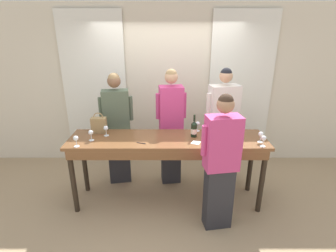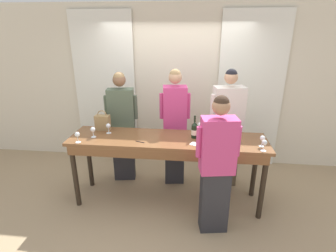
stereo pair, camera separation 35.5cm
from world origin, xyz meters
name	(u,v)px [view 2 (the right image)]	position (x,y,z in m)	size (l,w,h in m)	color
ground_plane	(168,199)	(0.00, 0.00, 0.00)	(18.00, 18.00, 0.00)	tan
wall_back	(176,87)	(0.00, 1.36, 1.40)	(12.00, 0.06, 2.80)	beige
curtain_panel_left	(105,89)	(-1.28, 1.30, 1.34)	(1.10, 0.03, 2.69)	white
curtain_panel_right	(250,93)	(1.28, 1.30, 1.34)	(1.10, 0.03, 2.69)	white
tasting_bar	(167,147)	(0.00, -0.03, 0.88)	(2.67, 0.65, 1.00)	brown
wine_bottle	(194,130)	(0.36, 0.05, 1.11)	(0.08, 0.08, 0.32)	black
handbag	(103,122)	(-0.97, 0.21, 1.11)	(0.21, 0.11, 0.30)	#997A4C
wine_glass_front_left	(263,139)	(1.21, -0.13, 1.10)	(0.07, 0.07, 0.15)	white
wine_glass_front_mid	(264,143)	(1.20, -0.26, 1.10)	(0.07, 0.07, 0.15)	white
wine_glass_front_right	(218,130)	(0.67, 0.12, 1.10)	(0.07, 0.07, 0.15)	white
wine_glass_center_left	(108,126)	(-0.85, 0.08, 1.10)	(0.07, 0.07, 0.15)	white
wine_glass_center_mid	(223,135)	(0.73, -0.07, 1.10)	(0.07, 0.07, 0.15)	white
wine_glass_center_right	(93,130)	(-1.01, -0.08, 1.10)	(0.07, 0.07, 0.15)	white
wine_glass_back_left	(200,125)	(0.43, 0.26, 1.10)	(0.07, 0.07, 0.15)	white
wine_glass_back_mid	(77,135)	(-1.14, -0.27, 1.10)	(0.07, 0.07, 0.15)	white
napkin	(195,144)	(0.37, -0.15, 1.00)	(0.14, 0.14, 0.00)	white
pen	(140,142)	(-0.34, -0.17, 1.00)	(0.12, 0.05, 0.01)	black
guest_olive_jacket	(122,127)	(-0.78, 0.53, 0.93)	(0.51, 0.27, 1.79)	#28282D
guest_pink_top	(175,127)	(0.05, 0.53, 0.95)	(0.47, 0.29, 1.85)	#28282D
guest_cream_sweater	(227,130)	(0.85, 0.53, 0.95)	(0.56, 0.33, 1.86)	brown
host_pouring	(217,166)	(0.63, -0.52, 0.89)	(0.51, 0.29, 1.74)	#28282D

